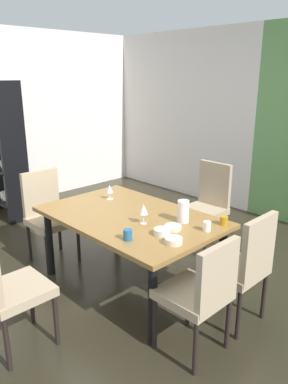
# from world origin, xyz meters

# --- Properties ---
(ground_plane) EXTENTS (5.89, 5.42, 0.02)m
(ground_plane) POSITION_xyz_m (0.00, 0.00, -0.01)
(ground_plane) COLOR #2B271B
(back_panel_interior) EXTENTS (2.86, 0.10, 2.62)m
(back_panel_interior) POSITION_xyz_m (-1.51, 2.66, 1.31)
(back_panel_interior) COLOR silver
(back_panel_interior) RESTS_ON ground_plane
(dining_table) EXTENTS (1.66, 1.07, 0.73)m
(dining_table) POSITION_xyz_m (0.23, -0.02, 0.65)
(dining_table) COLOR olive
(dining_table) RESTS_ON ground_plane
(chair_head_near) EXTENTS (0.44, 0.44, 1.04)m
(chair_head_near) POSITION_xyz_m (0.27, -1.25, 0.56)
(chair_head_near) COLOR tan
(chair_head_near) RESTS_ON ground_plane
(chair_right_far) EXTENTS (0.44, 0.44, 0.96)m
(chair_right_far) POSITION_xyz_m (1.26, 0.25, 0.54)
(chair_right_far) COLOR tan
(chair_right_far) RESTS_ON ground_plane
(chair_left_near) EXTENTS (0.45, 0.44, 0.98)m
(chair_left_near) POSITION_xyz_m (-0.81, -0.28, 0.54)
(chair_left_near) COLOR tan
(chair_left_near) RESTS_ON ground_plane
(chair_head_far) EXTENTS (0.44, 0.45, 1.00)m
(chair_head_far) POSITION_xyz_m (0.19, 1.22, 0.55)
(chair_head_far) COLOR tan
(chair_head_far) RESTS_ON ground_plane
(chair_right_near) EXTENTS (0.44, 0.44, 0.91)m
(chair_right_near) POSITION_xyz_m (1.26, -0.28, 0.52)
(chair_right_near) COLOR tan
(chair_right_near) RESTS_ON ground_plane
(display_shelf) EXTENTS (0.77, 0.35, 1.89)m
(display_shelf) POSITION_xyz_m (-2.41, -0.02, 0.94)
(display_shelf) COLOR black
(display_shelf) RESTS_ON ground_plane
(wine_glass_corner) EXTENTS (0.08, 0.08, 0.18)m
(wine_glass_corner) POSITION_xyz_m (0.46, -0.07, 0.86)
(wine_glass_corner) COLOR silver
(wine_glass_corner) RESTS_ON dining_table
(wine_glass_near_window) EXTENTS (0.07, 0.07, 0.15)m
(wine_glass_near_window) POSITION_xyz_m (-0.26, 0.14, 0.84)
(wine_glass_near_window) COLOR silver
(wine_glass_near_window) RESTS_ON dining_table
(serving_bowl_center) EXTENTS (0.14, 0.14, 0.05)m
(serving_bowl_center) POSITION_xyz_m (0.90, -0.18, 0.75)
(serving_bowl_center) COLOR beige
(serving_bowl_center) RESTS_ON dining_table
(serving_bowl_rear) EXTENTS (0.13, 0.13, 0.05)m
(serving_bowl_rear) POSITION_xyz_m (0.74, -0.13, 0.75)
(serving_bowl_rear) COLOR silver
(serving_bowl_rear) RESTS_ON dining_table
(serving_bowl_near_shelf) EXTENTS (0.14, 0.14, 0.04)m
(serving_bowl_near_shelf) POSITION_xyz_m (0.72, 0.02, 0.75)
(serving_bowl_near_shelf) COLOR silver
(serving_bowl_near_shelf) RESTS_ON dining_table
(cup_east) EXTENTS (0.07, 0.07, 0.08)m
(cup_east) POSITION_xyz_m (0.95, 0.41, 0.77)
(cup_east) COLOR #B38016
(cup_east) RESTS_ON dining_table
(cup_north) EXTENTS (0.07, 0.07, 0.09)m
(cup_north) POSITION_xyz_m (0.62, -0.39, 0.77)
(cup_north) COLOR #215A87
(cup_north) RESTS_ON dining_table
(cup_front) EXTENTS (0.07, 0.07, 0.08)m
(cup_front) POSITION_xyz_m (0.94, 0.19, 0.77)
(cup_front) COLOR white
(cup_front) RESTS_ON dining_table
(pitcher_left) EXTENTS (0.11, 0.10, 0.20)m
(pitcher_left) POSITION_xyz_m (0.67, 0.21, 0.83)
(pitcher_left) COLOR white
(pitcher_left) RESTS_ON dining_table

